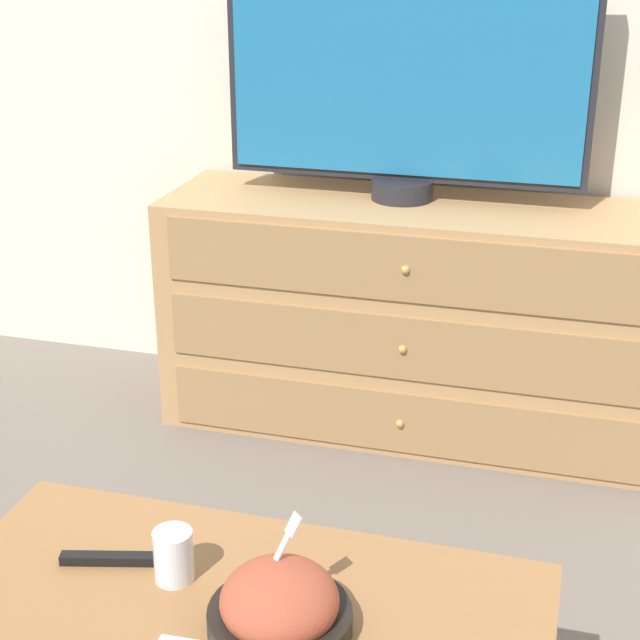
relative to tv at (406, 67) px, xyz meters
The scene contains 7 objects.
ground_plane 1.11m from the tv, 45.80° to the left, with size 12.00×12.00×0.00m, color #70665B.
dresser 0.73m from the tv, 35.56° to the right, with size 1.50×0.47×0.70m.
tv is the anchor object (origin of this frame).
coffee_table 1.68m from the tv, 89.03° to the right, with size 1.03×0.56×0.41m.
takeout_bowl 1.66m from the tv, 85.72° to the right, with size 0.23×0.23×0.19m.
drink_cup 1.59m from the tv, 93.96° to the right, with size 0.07×0.07×0.09m.
remote_control 1.61m from the tv, 99.12° to the right, with size 0.17×0.06×0.02m.
Camera 1 is at (0.31, -2.93, 1.46)m, focal length 55.00 mm.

